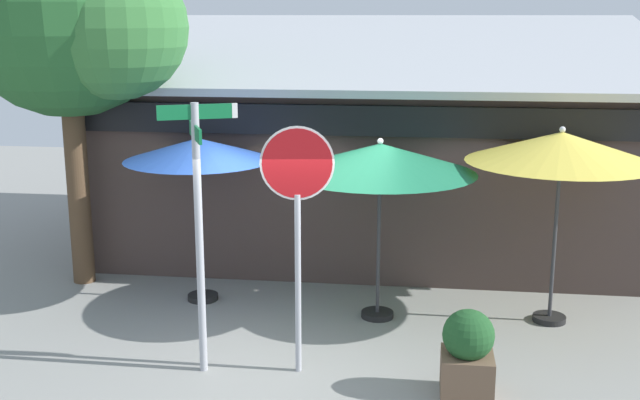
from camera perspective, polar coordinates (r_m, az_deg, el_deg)
name	(u,v)px	position (r m, az deg, el deg)	size (l,w,h in m)	color
ground_plane	(290,349)	(10.08, -2.17, -10.71)	(28.00, 28.00, 0.10)	gray
cafe_building	(375,157)	(14.24, 4.02, 3.12)	(9.73, 5.72, 4.02)	#473833
street_sign_post	(199,213)	(8.89, -8.73, -0.93)	(0.81, 0.76, 3.11)	#A8AAB2
stop_sign	(297,202)	(8.74, -1.64, -0.13)	(0.82, 0.14, 2.86)	#A8AAB2
patio_umbrella_royal_blue_left	(198,151)	(11.14, -8.79, 3.48)	(2.07, 2.07, 2.44)	black
patio_umbrella_forest_green_center	(380,159)	(10.36, 4.35, 2.93)	(2.54, 2.54, 2.47)	black
patio_umbrella_mustard_right	(561,148)	(10.62, 16.97, 3.57)	(2.44, 2.44, 2.65)	black
shade_tree	(74,9)	(12.09, -17.28, 12.99)	(3.53, 3.26, 5.82)	brown
sidewalk_planter	(468,353)	(8.81, 10.58, -10.79)	(0.56, 0.56, 0.97)	brown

